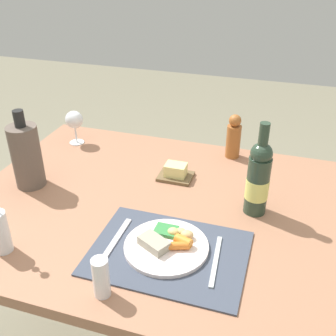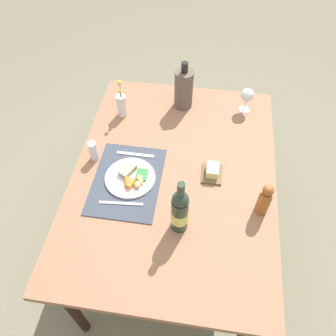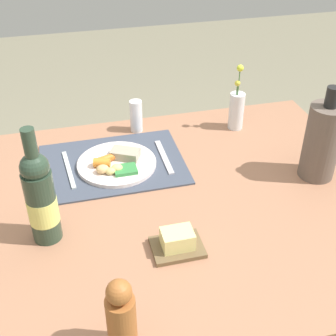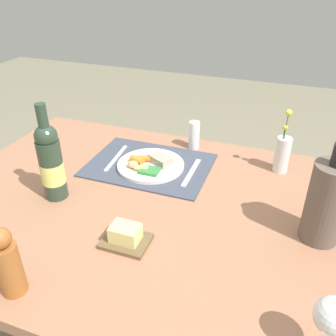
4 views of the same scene
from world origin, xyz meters
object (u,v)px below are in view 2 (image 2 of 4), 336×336
at_px(knife, 121,203).
at_px(flower_vase, 122,105).
at_px(wine_glass, 247,96).
at_px(cooler_bottle, 184,89).
at_px(butter_dish, 212,172).
at_px(dining_table, 174,181).
at_px(pepper_mill, 265,200).
at_px(fork, 135,154).
at_px(wine_bottle, 180,211).
at_px(salt_shaker, 93,151).
at_px(dinner_plate, 131,177).

xyz_separation_m(knife, flower_vase, (-0.61, -0.14, 0.07)).
bearing_deg(wine_glass, knife, -37.07).
height_order(cooler_bottle, butter_dish, cooler_bottle).
bearing_deg(cooler_bottle, dining_table, 1.92).
height_order(cooler_bottle, pepper_mill, cooler_bottle).
bearing_deg(butter_dish, fork, -99.18).
height_order(wine_bottle, wine_glass, wine_bottle).
xyz_separation_m(fork, pepper_mill, (0.24, 0.65, 0.08)).
xyz_separation_m(dining_table, wine_glass, (-0.54, 0.35, 0.18)).
relative_size(dining_table, flower_vase, 5.73).
distance_m(knife, wine_bottle, 0.32).
distance_m(flower_vase, pepper_mill, 0.96).
bearing_deg(cooler_bottle, wine_bottle, 5.64).
relative_size(knife, pepper_mill, 1.11).
bearing_deg(flower_vase, knife, 12.50).
xyz_separation_m(knife, salt_shaker, (-0.26, -0.20, 0.05)).
relative_size(butter_dish, salt_shaker, 1.11).
bearing_deg(fork, knife, -0.58).
relative_size(dining_table, butter_dish, 10.80).
distance_m(cooler_bottle, wine_glass, 0.37).
bearing_deg(wine_bottle, dining_table, -167.81).
bearing_deg(wine_bottle, salt_shaker, -124.10).
bearing_deg(fork, dining_table, 67.75).
relative_size(wine_glass, salt_shaker, 1.30).
bearing_deg(butter_dish, flower_vase, -123.78).
relative_size(dinner_plate, salt_shaker, 2.16).
bearing_deg(dinner_plate, fork, -175.99).
bearing_deg(fork, butter_dish, 80.90).
xyz_separation_m(butter_dish, salt_shaker, (-0.01, -0.62, 0.04)).
bearing_deg(fork, flower_vase, -155.18).
xyz_separation_m(dinner_plate, cooler_bottle, (-0.59, 0.19, 0.11)).
bearing_deg(wine_glass, dinner_plate, -42.59).
relative_size(flower_vase, salt_shaker, 2.10).
relative_size(cooler_bottle, butter_dish, 2.28).
bearing_deg(flower_vase, salt_shaker, -10.77).
bearing_deg(wine_glass, butter_dish, -16.97).
bearing_deg(dining_table, pepper_mill, 70.28).
xyz_separation_m(cooler_bottle, salt_shaker, (0.49, -0.41, -0.06)).
height_order(flower_vase, butter_dish, flower_vase).
distance_m(wine_bottle, salt_shaker, 0.59).
bearing_deg(wine_glass, cooler_bottle, -88.40).
xyz_separation_m(knife, wine_bottle, (0.07, 0.29, 0.12)).
xyz_separation_m(dinner_plate, fork, (-0.16, -0.01, -0.01)).
bearing_deg(butter_dish, pepper_mill, 53.36).
relative_size(dinner_plate, knife, 1.20).
bearing_deg(flower_vase, fork, 24.74).
bearing_deg(wine_bottle, flower_vase, -148.34).
bearing_deg(fork, dinner_plate, 4.09).
distance_m(dinner_plate, salt_shaker, 0.25).
bearing_deg(butter_dish, wine_glass, 163.03).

